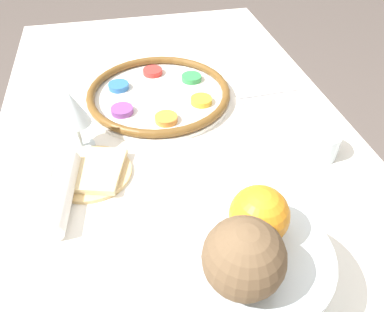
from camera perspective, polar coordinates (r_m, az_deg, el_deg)
ground_plane at (r=1.40m, az=-1.31°, el=-20.95°), size 8.00×8.00×0.00m
dining_table at (r=1.09m, az=-1.61°, el=-12.30°), size 1.44×0.80×0.72m
seder_plate at (r=0.96m, az=-5.07°, el=9.44°), size 0.36×0.36×0.03m
wine_glass at (r=0.79m, az=-17.71°, el=6.68°), size 0.07×0.07×0.14m
fruit_stand at (r=0.53m, az=9.43°, el=-15.67°), size 0.21×0.21×0.11m
orange_fruit at (r=0.50m, az=10.20°, el=-8.86°), size 0.08×0.08×0.08m
coconut at (r=0.44m, az=7.79°, el=-15.16°), size 0.10×0.10×0.10m
bread_plate at (r=0.77m, az=-15.12°, el=-2.24°), size 0.16×0.16×0.02m
napkin_roll at (r=0.72m, az=-19.32°, el=-5.26°), size 0.19×0.07×0.04m
cup_mid at (r=0.82m, az=18.96°, el=1.89°), size 0.08×0.08×0.06m
fork_left at (r=1.01m, az=12.25°, el=9.54°), size 0.03×0.20×0.01m
fork_right at (r=0.98m, az=12.89°, el=8.61°), size 0.02×0.20×0.01m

